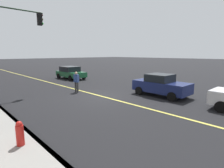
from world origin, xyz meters
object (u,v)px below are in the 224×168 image
object	(u,v)px
car_green	(71,72)
fire_hydrant	(20,136)
car_navy	(161,85)
pedestrian_with_backpack	(77,80)
traffic_light_mast	(5,34)

from	to	relation	value
car_green	fire_hydrant	bearing A→B (deg)	143.61
car_navy	fire_hydrant	size ratio (longest dim) A/B	4.16
pedestrian_with_backpack	traffic_light_mast	xyz separation A→B (m)	(1.86, 4.20, 3.35)
traffic_light_mast	fire_hydrant	size ratio (longest dim) A/B	6.66
pedestrian_with_backpack	fire_hydrant	distance (m)	8.49
car_green	car_navy	bearing A→B (deg)	-179.57
car_navy	traffic_light_mast	xyz separation A→B (m)	(7.06, 7.88, 3.50)
fire_hydrant	car_green	bearing A→B (deg)	-36.39
car_navy	traffic_light_mast	world-z (taller)	traffic_light_mast
car_navy	pedestrian_with_backpack	size ratio (longest dim) A/B	2.44
car_green	traffic_light_mast	size ratio (longest dim) A/B	0.66
car_green	pedestrian_with_backpack	size ratio (longest dim) A/B	2.56
pedestrian_with_backpack	fire_hydrant	world-z (taller)	pedestrian_with_backpack
car_green	traffic_light_mast	world-z (taller)	traffic_light_mast
car_navy	traffic_light_mast	size ratio (longest dim) A/B	0.63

